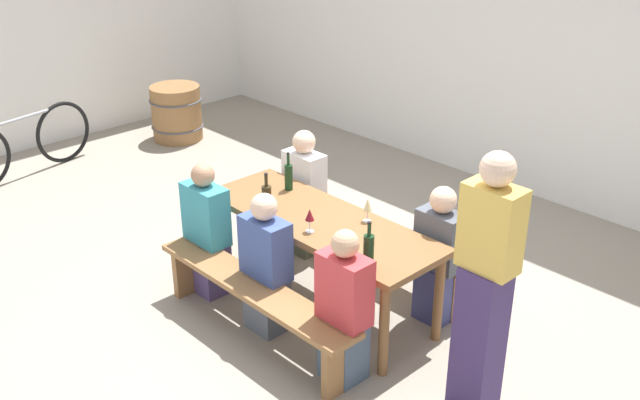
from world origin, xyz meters
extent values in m
plane|color=gray|center=(0.00, 0.00, 0.00)|extent=(24.00, 24.00, 0.00)
cube|color=silver|center=(0.00, 3.11, 1.60)|extent=(14.00, 0.20, 3.20)
cube|color=silver|center=(-4.95, 0.00, 1.60)|extent=(0.20, 6.63, 3.20)
cube|color=brown|center=(0.00, 0.00, 0.72)|extent=(1.99, 0.70, 0.05)
cylinder|color=brown|center=(-0.92, -0.29, 0.35)|extent=(0.07, 0.07, 0.70)
cylinder|color=brown|center=(0.92, -0.29, 0.35)|extent=(0.07, 0.07, 0.70)
cylinder|color=brown|center=(-0.92, 0.29, 0.35)|extent=(0.07, 0.07, 0.70)
cylinder|color=brown|center=(0.92, 0.29, 0.35)|extent=(0.07, 0.07, 0.70)
cube|color=olive|center=(0.00, -0.65, 0.43)|extent=(1.89, 0.30, 0.04)
cube|color=olive|center=(-0.85, -0.65, 0.21)|extent=(0.06, 0.24, 0.41)
cube|color=olive|center=(0.85, -0.65, 0.21)|extent=(0.06, 0.24, 0.41)
cube|color=olive|center=(0.00, 0.65, 0.43)|extent=(1.89, 0.30, 0.04)
cube|color=olive|center=(-0.85, 0.65, 0.21)|extent=(0.06, 0.24, 0.41)
cube|color=olive|center=(0.85, 0.65, 0.21)|extent=(0.06, 0.24, 0.41)
cylinder|color=#332814|center=(-0.37, -0.21, 0.85)|extent=(0.07, 0.07, 0.21)
cylinder|color=#332814|center=(-0.37, -0.21, 1.00)|extent=(0.03, 0.03, 0.10)
cylinder|color=black|center=(-0.37, -0.21, 1.06)|extent=(0.03, 0.03, 0.01)
cylinder|color=#143319|center=(0.75, -0.28, 0.87)|extent=(0.07, 0.07, 0.24)
cylinder|color=#143319|center=(0.75, -0.28, 1.04)|extent=(0.02, 0.02, 0.09)
cylinder|color=black|center=(0.75, -0.28, 1.09)|extent=(0.03, 0.03, 0.01)
cylinder|color=#143319|center=(-0.55, 0.18, 0.86)|extent=(0.07, 0.07, 0.21)
cylinder|color=#143319|center=(-0.55, 0.18, 1.01)|extent=(0.02, 0.02, 0.10)
cylinder|color=black|center=(-0.55, 0.18, 1.06)|extent=(0.03, 0.03, 0.01)
cylinder|color=silver|center=(0.28, 0.22, 0.75)|extent=(0.06, 0.06, 0.01)
cylinder|color=silver|center=(0.28, 0.22, 0.80)|extent=(0.01, 0.01, 0.08)
cone|color=beige|center=(0.28, 0.22, 0.89)|extent=(0.06, 0.06, 0.10)
cylinder|color=silver|center=(0.11, -0.20, 0.75)|extent=(0.06, 0.06, 0.01)
cylinder|color=silver|center=(0.11, -0.20, 0.80)|extent=(0.01, 0.01, 0.09)
cone|color=maroon|center=(0.11, -0.20, 0.89)|extent=(0.07, 0.07, 0.09)
cube|color=#4E3E6F|center=(-0.76, -0.50, 0.23)|extent=(0.29, 0.24, 0.45)
cube|color=teal|center=(-0.76, -0.50, 0.69)|extent=(0.39, 0.20, 0.47)
sphere|color=#A87A5B|center=(-0.76, -0.50, 1.01)|extent=(0.18, 0.18, 0.18)
cube|color=#4F5660|center=(-0.04, -0.50, 0.23)|extent=(0.28, 0.24, 0.45)
cube|color=#384C8C|center=(-0.04, -0.50, 0.68)|extent=(0.38, 0.20, 0.45)
sphere|color=beige|center=(-0.04, -0.50, 1.00)|extent=(0.19, 0.19, 0.19)
cube|color=#435469|center=(0.75, -0.50, 0.23)|extent=(0.26, 0.24, 0.45)
cube|color=#C6383D|center=(0.75, -0.50, 0.69)|extent=(0.35, 0.20, 0.48)
sphere|color=tan|center=(0.75, -0.50, 1.02)|extent=(0.18, 0.18, 0.18)
cube|color=#51553E|center=(-0.72, 0.50, 0.23)|extent=(0.27, 0.24, 0.45)
cube|color=silver|center=(-0.72, 0.50, 0.69)|extent=(0.36, 0.20, 0.48)
sphere|color=beige|center=(-0.72, 0.50, 1.03)|extent=(0.20, 0.20, 0.20)
cube|color=navy|center=(0.74, 0.50, 0.23)|extent=(0.26, 0.24, 0.45)
cube|color=#4C515B|center=(0.74, 0.50, 0.67)|extent=(0.34, 0.20, 0.44)
sphere|color=beige|center=(0.74, 0.50, 0.99)|extent=(0.20, 0.20, 0.20)
cube|color=#3C2C5C|center=(1.51, -0.09, 0.50)|extent=(0.26, 0.24, 1.00)
cube|color=gold|center=(1.51, -0.09, 1.26)|extent=(0.34, 0.20, 0.53)
sphere|color=beige|center=(1.51, -0.09, 1.63)|extent=(0.21, 0.21, 0.21)
cylinder|color=olive|center=(-3.92, 1.30, 0.33)|extent=(0.60, 0.60, 0.67)
torus|color=#4C4C51|center=(-3.92, 1.30, 0.50)|extent=(0.64, 0.64, 0.02)
torus|color=#4C4C51|center=(-3.92, 1.30, 0.17)|extent=(0.64, 0.64, 0.02)
torus|color=black|center=(-4.17, -0.05, 0.35)|extent=(0.18, 0.70, 0.70)
cylinder|color=#99999E|center=(-4.07, -0.55, 0.65)|extent=(0.20, 0.87, 0.04)
camera|label=1|loc=(3.55, -3.39, 3.20)|focal=41.40mm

